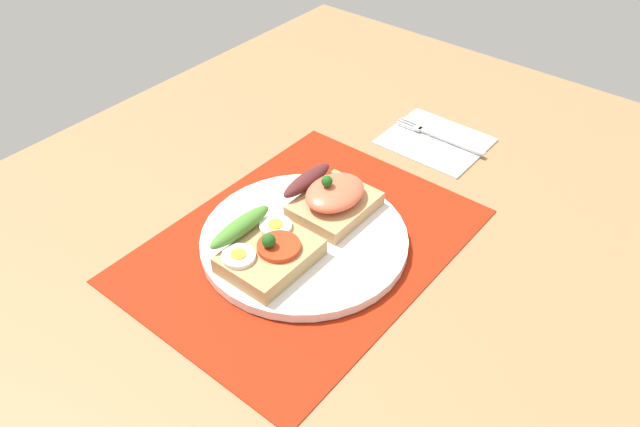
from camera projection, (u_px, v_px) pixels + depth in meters
ground_plane at (305, 254)px, 77.06cm from camera, size 120.00×90.00×3.20cm
placemat at (304, 244)px, 75.93cm from camera, size 40.52×30.34×0.30cm
plate at (304, 239)px, 75.45cm from camera, size 24.84×24.84×1.19cm
sandwich_egg_tomato at (265, 250)px, 70.94cm from camera, size 10.47×9.62×4.29cm
sandwich_salmon at (332, 198)px, 77.50cm from camera, size 10.09×9.53×5.52cm
napkin at (435, 140)px, 92.95cm from camera, size 12.34×14.16×0.60cm
fork at (437, 135)px, 93.12cm from camera, size 1.62×14.48×0.32cm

